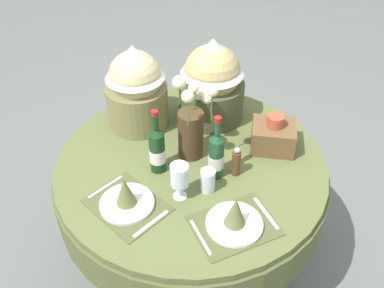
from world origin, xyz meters
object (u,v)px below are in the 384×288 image
(wine_glass_left, at_px, (180,176))
(gift_tub_back_left, at_px, (136,85))
(place_setting_left, at_px, (126,198))
(place_setting_right, at_px, (235,218))
(dining_table, at_px, (191,182))
(pepper_mill, at_px, (236,162))
(gift_tub_back_centre, at_px, (212,78))
(flower_vase, at_px, (191,125))
(wine_bottle_left, at_px, (157,149))
(woven_basket_side_right, at_px, (273,135))
(wine_bottle_centre, at_px, (216,155))
(tumbler_near_right, at_px, (208,180))

(wine_glass_left, height_order, gift_tub_back_left, gift_tub_back_left)
(place_setting_left, height_order, place_setting_right, same)
(dining_table, relative_size, wine_glass_left, 7.31)
(pepper_mill, distance_m, gift_tub_back_centre, 0.51)
(place_setting_left, bearing_deg, flower_vase, 59.58)
(wine_bottle_left, distance_m, gift_tub_back_centre, 0.52)
(woven_basket_side_right, bearing_deg, gift_tub_back_left, 171.82)
(pepper_mill, distance_m, gift_tub_back_left, 0.66)
(flower_vase, xyz_separation_m, wine_bottle_centre, (0.13, -0.14, -0.05))
(place_setting_left, height_order, flower_vase, flower_vase)
(dining_table, height_order, gift_tub_back_centre, gift_tub_back_centre)
(tumbler_near_right, distance_m, pepper_mill, 0.17)
(place_setting_right, bearing_deg, wine_bottle_centre, 110.67)
(wine_bottle_centre, relative_size, pepper_mill, 2.11)
(place_setting_left, relative_size, wine_glass_left, 2.32)
(flower_vase, bearing_deg, woven_basket_side_right, 15.13)
(place_setting_right, xyz_separation_m, tumbler_near_right, (-0.14, 0.19, 0.01))
(place_setting_right, relative_size, woven_basket_side_right, 2.01)
(place_setting_left, relative_size, flower_vase, 0.99)
(woven_basket_side_right, bearing_deg, wine_bottle_centre, -136.94)
(wine_glass_left, bearing_deg, tumbler_near_right, 27.99)
(dining_table, distance_m, gift_tub_back_centre, 0.55)
(pepper_mill, bearing_deg, place_setting_left, -149.14)
(dining_table, height_order, place_setting_left, place_setting_left)
(place_setting_right, height_order, wine_bottle_centre, wine_bottle_centre)
(place_setting_right, distance_m, wine_bottle_centre, 0.32)
(pepper_mill, bearing_deg, wine_bottle_left, -176.48)
(wine_glass_left, relative_size, woven_basket_side_right, 0.87)
(pepper_mill, bearing_deg, flower_vase, 153.11)
(wine_bottle_left, distance_m, wine_glass_left, 0.21)
(place_setting_right, height_order, tumbler_near_right, place_setting_right)
(place_setting_right, relative_size, flower_vase, 0.99)
(place_setting_right, bearing_deg, gift_tub_back_left, 131.35)
(wine_bottle_centre, bearing_deg, flower_vase, 134.28)
(place_setting_right, xyz_separation_m, gift_tub_back_left, (-0.56, 0.64, 0.20))
(gift_tub_back_left, height_order, gift_tub_back_centre, gift_tub_back_centre)
(dining_table, height_order, place_setting_right, place_setting_right)
(place_setting_left, height_order, tumbler_near_right, place_setting_left)
(flower_vase, distance_m, pepper_mill, 0.27)
(flower_vase, bearing_deg, gift_tub_back_left, 146.65)
(place_setting_right, distance_m, flower_vase, 0.51)
(place_setting_right, bearing_deg, pepper_mill, 93.21)
(wine_bottle_centre, bearing_deg, tumbler_near_right, -103.99)
(wine_bottle_centre, distance_m, wine_glass_left, 0.21)
(place_setting_left, bearing_deg, gift_tub_back_centre, 68.24)
(pepper_mill, bearing_deg, gift_tub_back_centre, 110.63)
(dining_table, xyz_separation_m, gift_tub_back_centre, (0.05, 0.39, 0.39))
(place_setting_left, bearing_deg, wine_bottle_centre, 34.54)
(place_setting_left, relative_size, woven_basket_side_right, 2.01)
(wine_bottle_left, height_order, tumbler_near_right, wine_bottle_left)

